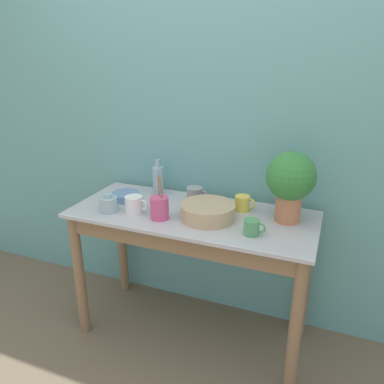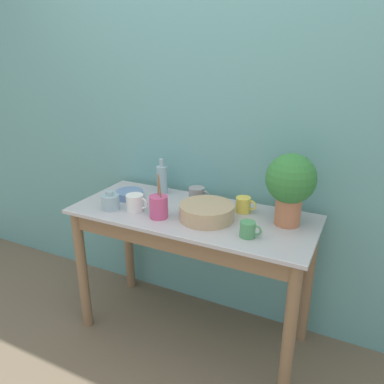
{
  "view_description": "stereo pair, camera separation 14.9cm",
  "coord_description": "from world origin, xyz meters",
  "px_view_note": "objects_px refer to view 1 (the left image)",
  "views": [
    {
      "loc": [
        0.68,
        -1.44,
        1.6
      ],
      "look_at": [
        0.0,
        0.28,
        0.91
      ],
      "focal_mm": 35.0,
      "sensor_mm": 36.0,
      "label": 1
    },
    {
      "loc": [
        0.82,
        -1.38,
        1.6
      ],
      "look_at": [
        0.0,
        0.28,
        0.91
      ],
      "focal_mm": 35.0,
      "sensor_mm": 36.0,
      "label": 2
    }
  ],
  "objects_px": {
    "bottle_tall": "(158,180)",
    "mug_white": "(134,204)",
    "mug_green": "(252,227)",
    "mug_yellow": "(243,203)",
    "potted_plant": "(291,180)",
    "bowl_wash_large": "(208,211)",
    "mug_grey": "(195,195)",
    "utensil_cup": "(159,208)",
    "bowl_small_blue": "(126,196)",
    "bottle_short": "(108,204)"
  },
  "relations": [
    {
      "from": "bowl_wash_large",
      "to": "bottle_short",
      "type": "relative_size",
      "value": 2.73
    },
    {
      "from": "mug_green",
      "to": "bowl_small_blue",
      "type": "relative_size",
      "value": 0.65
    },
    {
      "from": "bowl_wash_large",
      "to": "mug_grey",
      "type": "distance_m",
      "value": 0.23
    },
    {
      "from": "potted_plant",
      "to": "bottle_short",
      "type": "xyz_separation_m",
      "value": [
        -0.92,
        -0.24,
        -0.18
      ]
    },
    {
      "from": "bowl_small_blue",
      "to": "mug_green",
      "type": "bearing_deg",
      "value": -12.32
    },
    {
      "from": "mug_green",
      "to": "mug_yellow",
      "type": "bearing_deg",
      "value": 112.85
    },
    {
      "from": "mug_grey",
      "to": "utensil_cup",
      "type": "relative_size",
      "value": 0.53
    },
    {
      "from": "bowl_wash_large",
      "to": "utensil_cup",
      "type": "bearing_deg",
      "value": -158.62
    },
    {
      "from": "bowl_wash_large",
      "to": "mug_white",
      "type": "height_order",
      "value": "mug_white"
    },
    {
      "from": "bowl_small_blue",
      "to": "bottle_tall",
      "type": "bearing_deg",
      "value": 49.36
    },
    {
      "from": "mug_yellow",
      "to": "bowl_small_blue",
      "type": "relative_size",
      "value": 0.7
    },
    {
      "from": "mug_yellow",
      "to": "mug_white",
      "type": "xyz_separation_m",
      "value": [
        -0.54,
        -0.24,
        0.0
      ]
    },
    {
      "from": "mug_yellow",
      "to": "utensil_cup",
      "type": "height_order",
      "value": "utensil_cup"
    },
    {
      "from": "bowl_wash_large",
      "to": "bowl_small_blue",
      "type": "xyz_separation_m",
      "value": [
        -0.54,
        0.07,
        -0.02
      ]
    },
    {
      "from": "bowl_wash_large",
      "to": "mug_white",
      "type": "xyz_separation_m",
      "value": [
        -0.39,
        -0.07,
        0.01
      ]
    },
    {
      "from": "mug_green",
      "to": "mug_white",
      "type": "xyz_separation_m",
      "value": [
        -0.65,
        0.03,
        0.01
      ]
    },
    {
      "from": "mug_yellow",
      "to": "mug_grey",
      "type": "xyz_separation_m",
      "value": [
        -0.28,
        0.01,
        0.0
      ]
    },
    {
      "from": "mug_white",
      "to": "bowl_small_blue",
      "type": "xyz_separation_m",
      "value": [
        -0.14,
        0.14,
        -0.02
      ]
    },
    {
      "from": "mug_white",
      "to": "mug_grey",
      "type": "bearing_deg",
      "value": 44.61
    },
    {
      "from": "potted_plant",
      "to": "mug_green",
      "type": "bearing_deg",
      "value": -120.68
    },
    {
      "from": "bottle_tall",
      "to": "bowl_small_blue",
      "type": "distance_m",
      "value": 0.22
    },
    {
      "from": "bottle_tall",
      "to": "mug_grey",
      "type": "height_order",
      "value": "bottle_tall"
    },
    {
      "from": "bowl_wash_large",
      "to": "mug_grey",
      "type": "relative_size",
      "value": 2.24
    },
    {
      "from": "bottle_short",
      "to": "mug_green",
      "type": "height_order",
      "value": "bottle_short"
    },
    {
      "from": "potted_plant",
      "to": "bowl_wash_large",
      "type": "height_order",
      "value": "potted_plant"
    },
    {
      "from": "bottle_short",
      "to": "utensil_cup",
      "type": "distance_m",
      "value": 0.3
    },
    {
      "from": "mug_white",
      "to": "utensil_cup",
      "type": "xyz_separation_m",
      "value": [
        0.16,
        -0.02,
        0.01
      ]
    },
    {
      "from": "bottle_tall",
      "to": "mug_white",
      "type": "relative_size",
      "value": 1.66
    },
    {
      "from": "bowl_small_blue",
      "to": "utensil_cup",
      "type": "bearing_deg",
      "value": -28.61
    },
    {
      "from": "mug_grey",
      "to": "mug_white",
      "type": "height_order",
      "value": "same"
    },
    {
      "from": "bowl_wash_large",
      "to": "bowl_small_blue",
      "type": "height_order",
      "value": "bowl_wash_large"
    },
    {
      "from": "bowl_wash_large",
      "to": "utensil_cup",
      "type": "height_order",
      "value": "utensil_cup"
    },
    {
      "from": "mug_grey",
      "to": "bottle_short",
      "type": "bearing_deg",
      "value": -143.23
    },
    {
      "from": "mug_white",
      "to": "utensil_cup",
      "type": "distance_m",
      "value": 0.16
    },
    {
      "from": "bottle_tall",
      "to": "mug_green",
      "type": "height_order",
      "value": "bottle_tall"
    },
    {
      "from": "mug_green",
      "to": "mug_yellow",
      "type": "relative_size",
      "value": 0.92
    },
    {
      "from": "mug_green",
      "to": "mug_white",
      "type": "bearing_deg",
      "value": 177.48
    },
    {
      "from": "bowl_wash_large",
      "to": "mug_yellow",
      "type": "distance_m",
      "value": 0.22
    },
    {
      "from": "utensil_cup",
      "to": "mug_white",
      "type": "bearing_deg",
      "value": 172.7
    },
    {
      "from": "bowl_wash_large",
      "to": "mug_white",
      "type": "bearing_deg",
      "value": -169.83
    },
    {
      "from": "bowl_wash_large",
      "to": "bottle_short",
      "type": "height_order",
      "value": "bottle_short"
    },
    {
      "from": "potted_plant",
      "to": "mug_yellow",
      "type": "height_order",
      "value": "potted_plant"
    },
    {
      "from": "bowl_wash_large",
      "to": "mug_grey",
      "type": "height_order",
      "value": "mug_grey"
    },
    {
      "from": "mug_grey",
      "to": "potted_plant",
      "type": "bearing_deg",
      "value": -6.04
    },
    {
      "from": "bottle_tall",
      "to": "mug_white",
      "type": "xyz_separation_m",
      "value": [
        0.01,
        -0.3,
        -0.04
      ]
    },
    {
      "from": "mug_green",
      "to": "mug_white",
      "type": "height_order",
      "value": "mug_white"
    },
    {
      "from": "mug_yellow",
      "to": "mug_grey",
      "type": "relative_size",
      "value": 0.9
    },
    {
      "from": "bottle_short",
      "to": "mug_grey",
      "type": "relative_size",
      "value": 0.82
    },
    {
      "from": "bottle_short",
      "to": "bowl_wash_large",
      "type": "bearing_deg",
      "value": 11.94
    },
    {
      "from": "bottle_tall",
      "to": "bowl_small_blue",
      "type": "bearing_deg",
      "value": -130.64
    }
  ]
}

